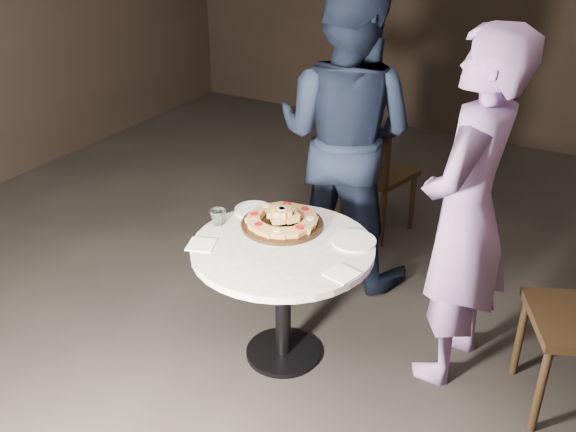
{
  "coord_description": "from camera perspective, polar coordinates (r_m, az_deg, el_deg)",
  "views": [
    {
      "loc": [
        1.37,
        -2.4,
        2.17
      ],
      "look_at": [
        0.06,
        -0.09,
        0.78
      ],
      "focal_mm": 40.0,
      "sensor_mm": 36.0,
      "label": 1
    }
  ],
  "objects": [
    {
      "name": "serving_board",
      "position": [
        3.18,
        -0.52,
        -0.71
      ],
      "size": [
        0.53,
        0.53,
        0.02
      ],
      "primitive_type": "cylinder",
      "rotation": [
        0.0,
        0.0,
        0.36
      ],
      "color": "black",
      "rests_on": "table"
    },
    {
      "name": "napkin_near",
      "position": [
        3.04,
        -7.72,
        -2.55
      ],
      "size": [
        0.16,
        0.16,
        0.01
      ],
      "primitive_type": "cube",
      "rotation": [
        0.0,
        0.0,
        0.34
      ],
      "color": "white",
      "rests_on": "table"
    },
    {
      "name": "diner_navy",
      "position": [
        3.7,
        5.11,
        7.08
      ],
      "size": [
        0.86,
        0.68,
        1.76
      ],
      "primitive_type": "imported",
      "rotation": [
        0.0,
        0.0,
        3.15
      ],
      "color": "black",
      "rests_on": "ground"
    },
    {
      "name": "floor",
      "position": [
        3.51,
        -0.11,
        -10.56
      ],
      "size": [
        7.0,
        7.0,
        0.0
      ],
      "primitive_type": "plane",
      "color": "black",
      "rests_on": "ground"
    },
    {
      "name": "plate_right",
      "position": [
        3.05,
        5.86,
        -2.21
      ],
      "size": [
        0.26,
        0.26,
        0.01
      ],
      "primitive_type": "cylinder",
      "rotation": [
        0.0,
        0.0,
        0.25
      ],
      "color": "white",
      "rests_on": "table"
    },
    {
      "name": "table",
      "position": [
        3.08,
        -0.46,
        -4.52
      ],
      "size": [
        1.11,
        1.11,
        0.65
      ],
      "rotation": [
        0.0,
        0.0,
        -0.33
      ],
      "color": "black",
      "rests_on": "ground"
    },
    {
      "name": "chair_far",
      "position": [
        4.28,
        7.48,
        4.27
      ],
      "size": [
        0.49,
        0.5,
        0.85
      ],
      "rotation": [
        0.0,
        0.0,
        2.9
      ],
      "color": "black",
      "rests_on": "ground"
    },
    {
      "name": "plate_left",
      "position": [
        3.33,
        -3.08,
        0.55
      ],
      "size": [
        0.26,
        0.26,
        0.01
      ],
      "primitive_type": "cylinder",
      "rotation": [
        0.0,
        0.0,
        0.34
      ],
      "color": "white",
      "rests_on": "table"
    },
    {
      "name": "napkin_far",
      "position": [
        2.81,
        4.81,
        -5.16
      ],
      "size": [
        0.15,
        0.15,
        0.01
      ],
      "primitive_type": "cube",
      "rotation": [
        0.0,
        0.0,
        -0.24
      ],
      "color": "white",
      "rests_on": "table"
    },
    {
      "name": "diner_teal",
      "position": [
        2.98,
        15.55,
        0.13
      ],
      "size": [
        0.45,
        0.65,
        1.69
      ],
      "primitive_type": "imported",
      "rotation": [
        0.0,
        0.0,
        -1.65
      ],
      "color": "#8066A2",
      "rests_on": "ground"
    },
    {
      "name": "water_glass",
      "position": [
        3.2,
        -6.23,
        -0.1
      ],
      "size": [
        0.11,
        0.11,
        0.08
      ],
      "primitive_type": "imported",
      "rotation": [
        0.0,
        0.0,
        -0.42
      ],
      "color": "silver",
      "rests_on": "table"
    },
    {
      "name": "focaccia_pile",
      "position": [
        3.16,
        -0.49,
        -0.16
      ],
      "size": [
        0.36,
        0.36,
        0.1
      ],
      "rotation": [
        0.0,
        0.0,
        -0.43
      ],
      "color": "#B38345",
      "rests_on": "serving_board"
    }
  ]
}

